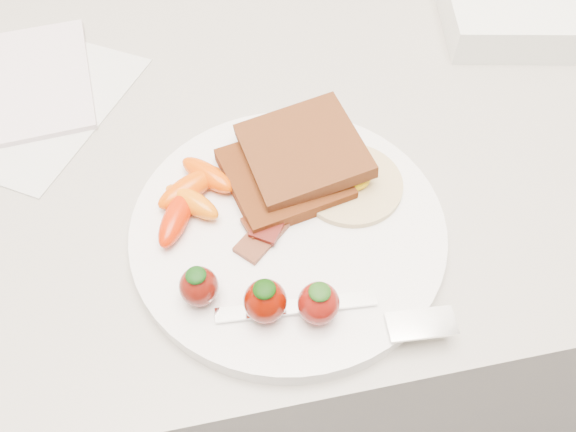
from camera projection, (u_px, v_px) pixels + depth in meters
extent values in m
cube|color=gray|center=(275.00, 308.00, 0.95)|extent=(2.00, 0.60, 0.90)
cylinder|color=white|center=(288.00, 229.00, 0.49)|extent=(0.27, 0.27, 0.02)
cube|color=#361707|center=(284.00, 175.00, 0.50)|extent=(0.12, 0.12, 0.01)
cube|color=black|center=(303.00, 150.00, 0.50)|extent=(0.11, 0.11, 0.02)
cylinder|color=beige|center=(350.00, 184.00, 0.50)|extent=(0.11, 0.11, 0.01)
ellipsoid|color=#DCA805|center=(352.00, 175.00, 0.50)|extent=(0.04, 0.04, 0.02)
cube|color=#44190D|center=(277.00, 220.00, 0.48)|extent=(0.08, 0.08, 0.00)
cube|color=#3F1202|center=(294.00, 208.00, 0.48)|extent=(0.09, 0.05, 0.00)
cube|color=black|center=(283.00, 199.00, 0.49)|extent=(0.07, 0.09, 0.00)
ellipsoid|color=#DF4A00|center=(190.00, 187.00, 0.49)|extent=(0.07, 0.05, 0.02)
ellipsoid|color=orange|center=(192.00, 202.00, 0.48)|extent=(0.05, 0.05, 0.02)
ellipsoid|color=#C11E00|center=(176.00, 217.00, 0.47)|extent=(0.05, 0.07, 0.02)
ellipsoid|color=#E34800|center=(207.00, 175.00, 0.50)|extent=(0.05, 0.06, 0.02)
ellipsoid|color=#570E07|center=(199.00, 286.00, 0.42)|extent=(0.03, 0.03, 0.03)
ellipsoid|color=black|center=(196.00, 275.00, 0.41)|extent=(0.02, 0.02, 0.01)
ellipsoid|color=#600A00|center=(265.00, 301.00, 0.42)|extent=(0.03, 0.03, 0.04)
ellipsoid|color=black|center=(264.00, 289.00, 0.40)|extent=(0.02, 0.02, 0.01)
ellipsoid|color=maroon|center=(319.00, 303.00, 0.41)|extent=(0.03, 0.03, 0.04)
ellipsoid|color=#1A410F|center=(320.00, 292.00, 0.40)|extent=(0.02, 0.02, 0.01)
cube|color=white|center=(296.00, 307.00, 0.43)|extent=(0.13, 0.02, 0.00)
cube|color=white|center=(422.00, 324.00, 0.42)|extent=(0.05, 0.03, 0.00)
cube|color=silver|center=(37.00, 103.00, 0.59)|extent=(0.25, 0.26, 0.00)
cube|color=silver|center=(30.00, 81.00, 0.60)|extent=(0.14, 0.19, 0.01)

